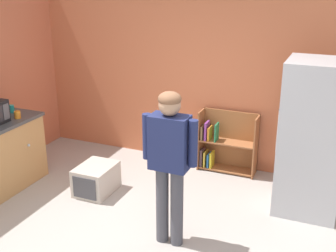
{
  "coord_description": "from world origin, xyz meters",
  "views": [
    {
      "loc": [
        1.78,
        -3.38,
        2.68
      ],
      "look_at": [
        0.08,
        0.65,
        1.12
      ],
      "focal_mm": 46.81,
      "sensor_mm": 36.0,
      "label": 1
    }
  ],
  "objects_px": {
    "bookshelf": "(224,145)",
    "pet_carrier": "(96,179)",
    "standing_person": "(170,155)",
    "red_cup": "(4,107)",
    "orange_cup": "(17,115)",
    "refrigerator": "(313,139)",
    "teal_cup": "(11,109)"
  },
  "relations": [
    {
      "from": "standing_person",
      "to": "pet_carrier",
      "type": "xyz_separation_m",
      "value": [
        -1.27,
        0.64,
        -0.8
      ]
    },
    {
      "from": "orange_cup",
      "to": "bookshelf",
      "type": "bearing_deg",
      "value": 31.39
    },
    {
      "from": "bookshelf",
      "to": "pet_carrier",
      "type": "xyz_separation_m",
      "value": [
        -1.3,
        -1.29,
        -0.19
      ]
    },
    {
      "from": "orange_cup",
      "to": "standing_person",
      "type": "bearing_deg",
      "value": -12.33
    },
    {
      "from": "teal_cup",
      "to": "orange_cup",
      "type": "bearing_deg",
      "value": -34.11
    },
    {
      "from": "pet_carrier",
      "to": "teal_cup",
      "type": "xyz_separation_m",
      "value": [
        -1.28,
        0.04,
        0.77
      ]
    },
    {
      "from": "orange_cup",
      "to": "red_cup",
      "type": "bearing_deg",
      "value": 153.73
    },
    {
      "from": "bookshelf",
      "to": "standing_person",
      "type": "xyz_separation_m",
      "value": [
        -0.03,
        -1.92,
        0.61
      ]
    },
    {
      "from": "pet_carrier",
      "to": "orange_cup",
      "type": "relative_size",
      "value": 5.81
    },
    {
      "from": "bookshelf",
      "to": "pet_carrier",
      "type": "bearing_deg",
      "value": -135.29
    },
    {
      "from": "standing_person",
      "to": "pet_carrier",
      "type": "bearing_deg",
      "value": 153.44
    },
    {
      "from": "refrigerator",
      "to": "orange_cup",
      "type": "xyz_separation_m",
      "value": [
        -3.53,
        -0.74,
        0.06
      ]
    },
    {
      "from": "refrigerator",
      "to": "pet_carrier",
      "type": "height_order",
      "value": "refrigerator"
    },
    {
      "from": "bookshelf",
      "to": "pet_carrier",
      "type": "distance_m",
      "value": 1.84
    },
    {
      "from": "refrigerator",
      "to": "pet_carrier",
      "type": "relative_size",
      "value": 3.22
    },
    {
      "from": "bookshelf",
      "to": "standing_person",
      "type": "bearing_deg",
      "value": -90.83
    },
    {
      "from": "refrigerator",
      "to": "orange_cup",
      "type": "relative_size",
      "value": 18.74
    },
    {
      "from": "teal_cup",
      "to": "pet_carrier",
      "type": "bearing_deg",
      "value": -1.6
    },
    {
      "from": "red_cup",
      "to": "pet_carrier",
      "type": "bearing_deg",
      "value": -2.26
    },
    {
      "from": "standing_person",
      "to": "red_cup",
      "type": "height_order",
      "value": "standing_person"
    },
    {
      "from": "pet_carrier",
      "to": "red_cup",
      "type": "distance_m",
      "value": 1.61
    },
    {
      "from": "teal_cup",
      "to": "orange_cup",
      "type": "xyz_separation_m",
      "value": [
        0.25,
        -0.17,
        0.0
      ]
    },
    {
      "from": "refrigerator",
      "to": "orange_cup",
      "type": "bearing_deg",
      "value": -168.09
    },
    {
      "from": "refrigerator",
      "to": "teal_cup",
      "type": "height_order",
      "value": "refrigerator"
    },
    {
      "from": "bookshelf",
      "to": "orange_cup",
      "type": "height_order",
      "value": "orange_cup"
    },
    {
      "from": "bookshelf",
      "to": "red_cup",
      "type": "xyz_separation_m",
      "value": [
        -2.71,
        -1.23,
        0.57
      ]
    },
    {
      "from": "bookshelf",
      "to": "standing_person",
      "type": "relative_size",
      "value": 0.53
    },
    {
      "from": "standing_person",
      "to": "red_cup",
      "type": "distance_m",
      "value": 2.77
    },
    {
      "from": "orange_cup",
      "to": "teal_cup",
      "type": "bearing_deg",
      "value": 145.89
    },
    {
      "from": "bookshelf",
      "to": "standing_person",
      "type": "height_order",
      "value": "standing_person"
    },
    {
      "from": "bookshelf",
      "to": "red_cup",
      "type": "relative_size",
      "value": 8.95
    },
    {
      "from": "refrigerator",
      "to": "red_cup",
      "type": "relative_size",
      "value": 18.74
    }
  ]
}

